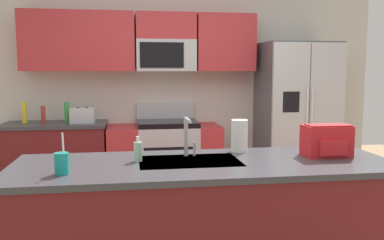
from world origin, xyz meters
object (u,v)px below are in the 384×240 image
(bottle_green, at_px, (67,112))
(drink_cup_teal, at_px, (62,163))
(refrigerator, at_px, (296,117))
(pepper_mill, at_px, (43,115))
(soap_dispenser, at_px, (138,151))
(sink_faucet, at_px, (187,133))
(range_oven, at_px, (164,158))
(paper_towel_roll, at_px, (239,136))
(backpack, at_px, (327,140))
(bottle_yellow, at_px, (24,112))
(toaster, at_px, (82,115))

(bottle_green, bearing_deg, drink_cup_teal, -82.81)
(refrigerator, bearing_deg, pepper_mill, 178.70)
(refrigerator, bearing_deg, soap_dispenser, -133.32)
(sink_faucet, distance_m, drink_cup_teal, 0.90)
(sink_faucet, relative_size, drink_cup_teal, 1.13)
(range_oven, relative_size, paper_towel_roll, 5.67)
(backpack, bearing_deg, bottle_yellow, 138.40)
(bottle_green, bearing_deg, sink_faucet, -62.04)
(range_oven, distance_m, toaster, 1.10)
(refrigerator, height_order, soap_dispenser, refrigerator)
(bottle_yellow, bearing_deg, bottle_green, -6.56)
(soap_dispenser, relative_size, paper_towel_roll, 0.71)
(sink_faucet, xyz_separation_m, soap_dispenser, (-0.35, -0.10, -0.10))
(toaster, distance_m, paper_towel_roll, 2.37)
(pepper_mill, height_order, paper_towel_roll, paper_towel_roll)
(refrigerator, bearing_deg, sink_faucet, -129.29)
(toaster, relative_size, pepper_mill, 1.40)
(bottle_yellow, height_order, bottle_green, bottle_yellow)
(range_oven, bearing_deg, backpack, -66.86)
(toaster, relative_size, sink_faucet, 0.99)
(pepper_mill, relative_size, bottle_yellow, 0.79)
(pepper_mill, relative_size, paper_towel_roll, 0.83)
(drink_cup_teal, distance_m, backpack, 1.80)
(sink_faucet, relative_size, paper_towel_roll, 1.17)
(bottle_green, xyz_separation_m, paper_towel_roll, (1.53, -1.98, -0.00))
(bottle_green, bearing_deg, soap_dispenser, -70.83)
(backpack, bearing_deg, paper_towel_roll, 154.99)
(bottle_yellow, bearing_deg, paper_towel_roll, -45.18)
(refrigerator, distance_m, drink_cup_teal, 3.48)
(drink_cup_teal, bearing_deg, refrigerator, 44.54)
(toaster, height_order, paper_towel_roll, paper_towel_roll)
(bottle_yellow, bearing_deg, sink_faucet, -53.40)
(paper_towel_roll, relative_size, backpack, 0.75)
(paper_towel_roll, bearing_deg, toaster, 124.91)
(pepper_mill, relative_size, bottle_green, 0.82)
(soap_dispenser, bearing_deg, toaster, 105.18)
(pepper_mill, bearing_deg, bottle_green, -2.92)
(pepper_mill, xyz_separation_m, bottle_yellow, (-0.22, 0.04, 0.03))
(range_oven, height_order, sink_faucet, sink_faucet)
(bottle_yellow, bearing_deg, soap_dispenser, -60.98)
(sink_faucet, height_order, soap_dispenser, sink_faucet)
(refrigerator, height_order, pepper_mill, refrigerator)
(range_oven, height_order, paper_towel_roll, paper_towel_roll)
(refrigerator, bearing_deg, drink_cup_teal, -135.46)
(bottle_yellow, xyz_separation_m, backpack, (2.59, -2.30, -0.01))
(range_oven, bearing_deg, bottle_yellow, 178.59)
(range_oven, relative_size, bottle_yellow, 5.39)
(refrigerator, relative_size, soap_dispenser, 10.88)
(toaster, xyz_separation_m, bottle_green, (-0.18, 0.04, 0.03))
(soap_dispenser, bearing_deg, bottle_green, 109.17)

